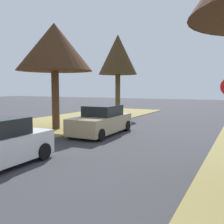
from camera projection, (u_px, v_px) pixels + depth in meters
street_tree_left_mid_b at (54, 48)px, 15.13m from camera, size 4.54×4.54×6.36m
street_tree_left_far at (118, 55)px, 21.94m from camera, size 3.36×3.36×7.11m
parked_sedan_tan at (101, 121)px, 13.96m from camera, size 2.06×4.45×1.57m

